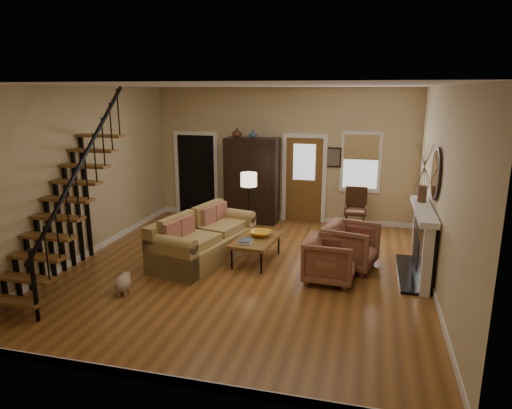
% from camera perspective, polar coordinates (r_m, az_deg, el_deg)
% --- Properties ---
extents(room, '(7.00, 7.33, 3.30)m').
position_cam_1_polar(room, '(9.85, -0.95, 4.05)').
color(room, brown).
rests_on(room, ground).
extents(staircase, '(0.94, 2.80, 3.20)m').
position_cam_1_polar(staircase, '(8.15, -23.21, 1.47)').
color(staircase, brown).
rests_on(staircase, ground).
extents(fireplace, '(0.33, 1.95, 2.30)m').
position_cam_1_polar(fireplace, '(8.53, 20.36, -3.74)').
color(fireplace, black).
rests_on(fireplace, ground).
extents(armoire, '(1.30, 0.60, 2.10)m').
position_cam_1_polar(armoire, '(11.32, -0.50, 3.03)').
color(armoire, black).
rests_on(armoire, ground).
extents(vase_a, '(0.24, 0.24, 0.25)m').
position_cam_1_polar(vase_a, '(11.16, -2.41, 8.95)').
color(vase_a, '#4C2619').
rests_on(vase_a, armoire).
extents(vase_b, '(0.20, 0.20, 0.21)m').
position_cam_1_polar(vase_b, '(11.05, -0.40, 8.81)').
color(vase_b, '#334C60').
rests_on(vase_b, armoire).
extents(sofa, '(1.55, 2.55, 0.89)m').
position_cam_1_polar(sofa, '(8.93, -6.46, -4.11)').
color(sofa, '#A7884C').
rests_on(sofa, ground).
extents(coffee_table, '(0.83, 1.30, 0.47)m').
position_cam_1_polar(coffee_table, '(8.82, 0.03, -5.69)').
color(coffee_table, brown).
rests_on(coffee_table, ground).
extents(bowl, '(0.42, 0.42, 0.10)m').
position_cam_1_polar(bowl, '(8.85, 0.59, -3.65)').
color(bowl, orange).
rests_on(bowl, coffee_table).
extents(books, '(0.23, 0.31, 0.06)m').
position_cam_1_polar(books, '(8.49, -1.25, -4.60)').
color(books, beige).
rests_on(books, coffee_table).
extents(armchair_left, '(0.91, 0.89, 0.78)m').
position_cam_1_polar(armchair_left, '(7.99, 9.25, -6.83)').
color(armchair_left, brown).
rests_on(armchair_left, ground).
extents(armchair_right, '(1.10, 1.08, 0.83)m').
position_cam_1_polar(armchair_right, '(8.66, 11.76, -5.10)').
color(armchair_right, brown).
rests_on(armchair_right, ground).
extents(floor_lamp, '(0.41, 0.41, 1.52)m').
position_cam_1_polar(floor_lamp, '(9.86, -0.90, -0.37)').
color(floor_lamp, black).
rests_on(floor_lamp, ground).
extents(side_chair, '(0.54, 0.54, 1.02)m').
position_cam_1_polar(side_chair, '(10.89, 12.32, -0.66)').
color(side_chair, '#382111').
rests_on(side_chair, ground).
extents(dog, '(0.36, 0.49, 0.32)m').
position_cam_1_polar(dog, '(7.81, -16.29, -9.59)').
color(dog, tan).
rests_on(dog, ground).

